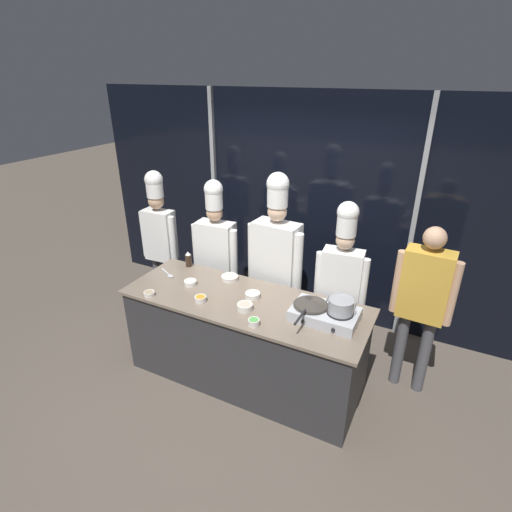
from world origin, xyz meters
TOP-DOWN VIEW (x-y plane):
  - ground_plane at (0.00, 0.00)m, footprint 24.00×24.00m
  - window_wall_back at (0.00, 1.54)m, footprint 5.87×0.09m
  - demo_counter at (0.00, 0.00)m, footprint 2.35×0.84m
  - portable_stove at (0.77, 0.03)m, footprint 0.57×0.37m
  - frying_pan at (0.64, 0.03)m, footprint 0.31×0.53m
  - stock_pot at (0.90, 0.03)m, footprint 0.24×0.22m
  - squeeze_bottle_soy at (-0.88, 0.35)m, footprint 0.07×0.07m
  - prep_bowl_carrots at (-0.35, -0.20)m, footprint 0.11×0.11m
  - prep_bowl_bean_sprouts at (-0.62, 0.01)m, footprint 0.13×0.13m
  - prep_bowl_shrimp at (0.09, -0.14)m, footprint 0.14×0.14m
  - prep_bowl_mushrooms at (-0.84, -0.34)m, footprint 0.10×0.10m
  - prep_bowl_noodles at (-0.32, 0.28)m, footprint 0.17×0.17m
  - prep_bowl_onion at (0.05, 0.08)m, footprint 0.14×0.14m
  - prep_bowl_scallions at (0.27, -0.32)m, footprint 0.10×0.10m
  - serving_spoon_slotted at (-0.94, 0.08)m, footprint 0.25×0.15m
  - chef_head at (-1.48, 0.62)m, footprint 0.49×0.21m
  - chef_sous at (-0.71, 0.65)m, footprint 0.56×0.25m
  - chef_line at (0.04, 0.63)m, footprint 0.63×0.28m
  - chef_pastry at (0.75, 0.60)m, footprint 0.51×0.24m
  - person_guest at (1.49, 0.62)m, footprint 0.54×0.23m

SIDE VIEW (x-z plane):
  - ground_plane at x=0.00m, z-range 0.00..0.00m
  - demo_counter at x=0.00m, z-range 0.00..0.92m
  - serving_spoon_slotted at x=-0.94m, z-range 0.92..0.93m
  - prep_bowl_mushrooms at x=-0.84m, z-range 0.92..0.96m
  - prep_bowl_noodles at x=-0.32m, z-range 0.92..0.97m
  - prep_bowl_bean_sprouts at x=-0.62m, z-range 0.92..0.97m
  - prep_bowl_carrots at x=-0.35m, z-range 0.92..0.97m
  - prep_bowl_onion at x=0.05m, z-range 0.92..0.97m
  - prep_bowl_scallions at x=0.27m, z-range 0.92..0.98m
  - prep_bowl_shrimp at x=0.09m, z-range 0.92..0.98m
  - portable_stove at x=0.77m, z-range 0.92..1.03m
  - squeeze_bottle_soy at x=-0.88m, z-range 0.91..1.09m
  - person_guest at x=1.49m, z-range 0.18..1.88m
  - frying_pan at x=0.64m, z-range 1.03..1.07m
  - chef_sous at x=-0.71m, z-range 0.13..1.96m
  - chef_pastry at x=0.75m, z-range 0.15..1.96m
  - stock_pot at x=0.90m, z-range 1.03..1.16m
  - chef_head at x=-1.48m, z-range 0.18..2.04m
  - chef_line at x=0.04m, z-range 0.14..2.14m
  - window_wall_back at x=0.00m, z-range 0.00..2.70m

